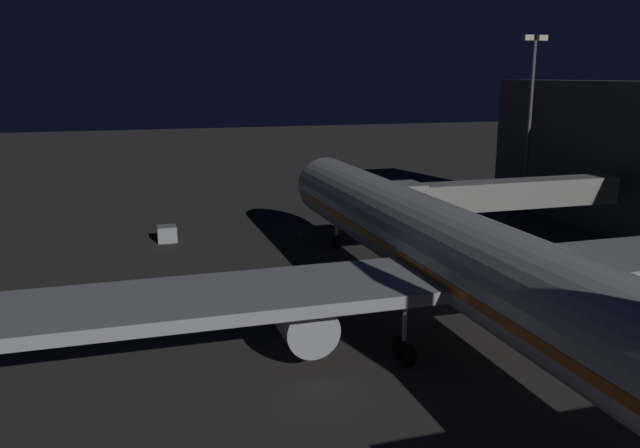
% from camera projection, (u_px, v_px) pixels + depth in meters
% --- Properties ---
extents(ground_plane, '(320.00, 320.00, 0.00)m').
position_uv_depth(ground_plane, '(387.00, 288.00, 50.40)').
color(ground_plane, '#383533').
extents(airliner_at_gate, '(54.63, 60.90, 17.47)m').
position_uv_depth(airliner_at_gate, '(463.00, 261.00, 38.74)').
color(airliner_at_gate, silver).
rests_on(airliner_at_gate, ground_plane).
extents(jet_bridge, '(23.42, 3.40, 6.98)m').
position_uv_depth(jet_bridge, '(488.00, 196.00, 58.87)').
color(jet_bridge, '#9E9E99').
rests_on(jet_bridge, ground_plane).
extents(apron_floodlight_mast, '(2.90, 0.50, 20.46)m').
position_uv_depth(apron_floodlight_mast, '(530.00, 115.00, 73.51)').
color(apron_floodlight_mast, '#59595E').
rests_on(apron_floodlight_mast, ground_plane).
extents(baggage_container_far_row, '(1.86, 1.83, 1.57)m').
position_uv_depth(baggage_container_far_row, '(167.00, 234.00, 64.21)').
color(baggage_container_far_row, '#B7BABF').
rests_on(baggage_container_far_row, ground_plane).
extents(traffic_cone_nose_port, '(0.36, 0.36, 0.55)m').
position_uv_depth(traffic_cone_nose_port, '(340.00, 230.00, 67.87)').
color(traffic_cone_nose_port, orange).
rests_on(traffic_cone_nose_port, ground_plane).
extents(traffic_cone_nose_starboard, '(0.36, 0.36, 0.55)m').
position_uv_depth(traffic_cone_nose_starboard, '(299.00, 233.00, 66.61)').
color(traffic_cone_nose_starboard, orange).
rests_on(traffic_cone_nose_starboard, ground_plane).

